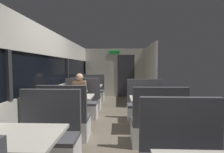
# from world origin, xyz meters

# --- Properties ---
(ground_plane) EXTENTS (3.30, 9.20, 0.02)m
(ground_plane) POSITION_xyz_m (0.00, 0.00, -0.01)
(ground_plane) COLOR #665B4C
(carriage_window_panel_left) EXTENTS (0.09, 8.48, 2.30)m
(carriage_window_panel_left) POSITION_xyz_m (-1.45, 0.00, 1.11)
(carriage_window_panel_left) COLOR beige
(carriage_window_panel_left) RESTS_ON ground_plane
(carriage_end_bulkhead) EXTENTS (2.90, 0.11, 2.30)m
(carriage_end_bulkhead) POSITION_xyz_m (0.06, 4.19, 1.14)
(carriage_end_bulkhead) COLOR beige
(carriage_end_bulkhead) RESTS_ON ground_plane
(carriage_aisle_panel_right) EXTENTS (0.08, 2.40, 2.30)m
(carriage_aisle_panel_right) POSITION_xyz_m (1.45, 3.00, 1.15)
(carriage_aisle_panel_right) COLOR beige
(carriage_aisle_panel_right) RESTS_ON ground_plane
(dining_table_near_window) EXTENTS (0.90, 0.70, 0.74)m
(dining_table_near_window) POSITION_xyz_m (-0.89, -2.09, 0.64)
(dining_table_near_window) COLOR #9E9EA3
(dining_table_near_window) RESTS_ON ground_plane
(bench_near_window_facing_entry) EXTENTS (0.95, 0.50, 1.10)m
(bench_near_window_facing_entry) POSITION_xyz_m (-0.89, -1.39, 0.33)
(bench_near_window_facing_entry) COLOR silver
(bench_near_window_facing_entry) RESTS_ON ground_plane
(dining_table_mid_window) EXTENTS (0.90, 0.70, 0.74)m
(dining_table_mid_window) POSITION_xyz_m (-0.89, 0.16, 0.64)
(dining_table_mid_window) COLOR #9E9EA3
(dining_table_mid_window) RESTS_ON ground_plane
(bench_mid_window_facing_end) EXTENTS (0.95, 0.50, 1.10)m
(bench_mid_window_facing_end) POSITION_xyz_m (-0.89, -0.54, 0.33)
(bench_mid_window_facing_end) COLOR silver
(bench_mid_window_facing_end) RESTS_ON ground_plane
(bench_mid_window_facing_entry) EXTENTS (0.95, 0.50, 1.10)m
(bench_mid_window_facing_entry) POSITION_xyz_m (-0.89, 0.86, 0.33)
(bench_mid_window_facing_entry) COLOR silver
(bench_mid_window_facing_entry) RESTS_ON ground_plane
(dining_table_far_window) EXTENTS (0.90, 0.70, 0.74)m
(dining_table_far_window) POSITION_xyz_m (-0.89, 2.40, 0.64)
(dining_table_far_window) COLOR #9E9EA3
(dining_table_far_window) RESTS_ON ground_plane
(bench_far_window_facing_end) EXTENTS (0.95, 0.50, 1.10)m
(bench_far_window_facing_end) POSITION_xyz_m (-0.89, 1.70, 0.33)
(bench_far_window_facing_end) COLOR silver
(bench_far_window_facing_end) RESTS_ON ground_plane
(bench_far_window_facing_entry) EXTENTS (0.95, 0.50, 1.10)m
(bench_far_window_facing_entry) POSITION_xyz_m (-0.89, 3.10, 0.33)
(bench_far_window_facing_entry) COLOR silver
(bench_far_window_facing_entry) RESTS_ON ground_plane
(dining_table_rear_aisle) EXTENTS (0.90, 0.70, 0.74)m
(dining_table_rear_aisle) POSITION_xyz_m (0.89, -0.04, 0.64)
(dining_table_rear_aisle) COLOR #9E9EA3
(dining_table_rear_aisle) RESTS_ON ground_plane
(bench_rear_aisle_facing_end) EXTENTS (0.95, 0.50, 1.10)m
(bench_rear_aisle_facing_end) POSITION_xyz_m (0.89, -0.74, 0.33)
(bench_rear_aisle_facing_end) COLOR silver
(bench_rear_aisle_facing_end) RESTS_ON ground_plane
(bench_rear_aisle_facing_entry) EXTENTS (0.95, 0.50, 1.10)m
(bench_rear_aisle_facing_entry) POSITION_xyz_m (0.89, 0.66, 0.33)
(bench_rear_aisle_facing_entry) COLOR silver
(bench_rear_aisle_facing_entry) RESTS_ON ground_plane
(seated_passenger) EXTENTS (0.47, 0.55, 1.26)m
(seated_passenger) POSITION_xyz_m (-0.89, 0.78, 0.54)
(seated_passenger) COLOR #26262D
(seated_passenger) RESTS_ON ground_plane
(coffee_cup_primary) EXTENTS (0.07, 0.07, 0.09)m
(coffee_cup_primary) POSITION_xyz_m (-1.00, 0.12, 0.79)
(coffee_cup_primary) COLOR white
(coffee_cup_primary) RESTS_ON dining_table_mid_window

